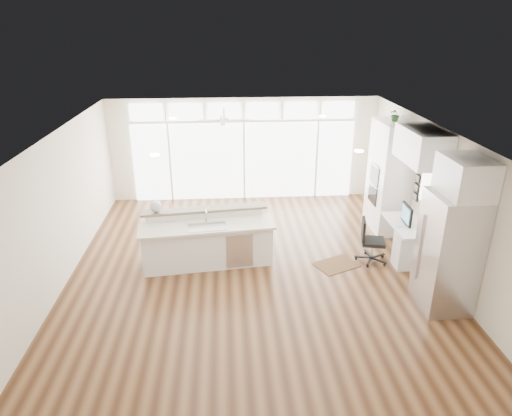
{
  "coord_description": "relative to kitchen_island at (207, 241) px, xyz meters",
  "views": [
    {
      "loc": [
        -0.49,
        -7.73,
        4.51
      ],
      "look_at": [
        0.09,
        0.6,
        1.07
      ],
      "focal_mm": 32.0,
      "sensor_mm": 36.0,
      "label": 1
    }
  ],
  "objects": [
    {
      "name": "ceiling",
      "position": [
        0.89,
        -0.33,
        2.18
      ],
      "size": [
        7.0,
        8.0,
        0.02
      ],
      "primitive_type": "cube",
      "color": "white",
      "rests_on": "wall_back"
    },
    {
      "name": "fridge_cabinet",
      "position": [
        4.06,
        -1.68,
        1.78
      ],
      "size": [
        0.64,
        0.9,
        0.6
      ],
      "primitive_type": "cube",
      "color": "white",
      "rests_on": "wall_right"
    },
    {
      "name": "keyboard",
      "position": [
        3.77,
        -0.03,
        0.25
      ],
      "size": [
        0.16,
        0.33,
        0.02
      ],
      "primitive_type": "cube",
      "rotation": [
        0.0,
        0.0,
        -0.15
      ],
      "color": "white",
      "rests_on": "desk_nook"
    },
    {
      "name": "recessed_lights",
      "position": [
        0.89,
        -0.13,
        2.16
      ],
      "size": [
        3.4,
        3.0,
        0.02
      ],
      "primitive_type": "cube",
      "color": "white",
      "rests_on": "ceiling"
    },
    {
      "name": "desk_nook",
      "position": [
        4.02,
        -0.03,
        -0.14
      ],
      "size": [
        0.72,
        1.3,
        0.76
      ],
      "primitive_type": "cube",
      "color": "white",
      "rests_on": "floor"
    },
    {
      "name": "wall_left",
      "position": [
        -2.61,
        -0.33,
        0.83
      ],
      "size": [
        0.04,
        8.0,
        2.7
      ],
      "primitive_type": "cube",
      "color": "silver",
      "rests_on": "floor"
    },
    {
      "name": "monitor",
      "position": [
        3.94,
        -0.03,
        0.46
      ],
      "size": [
        0.1,
        0.51,
        0.43
      ],
      "primitive_type": "cube",
      "rotation": [
        0.0,
        0.0,
        -0.04
      ],
      "color": "black",
      "rests_on": "desk_nook"
    },
    {
      "name": "framed_photos",
      "position": [
        4.35,
        0.59,
        0.88
      ],
      "size": [
        0.06,
        0.22,
        0.8
      ],
      "primitive_type": "cube",
      "color": "black",
      "rests_on": "wall_right"
    },
    {
      "name": "wall_front",
      "position": [
        0.89,
        -4.33,
        0.83
      ],
      "size": [
        7.0,
        0.04,
        2.7
      ],
      "primitive_type": "cube",
      "color": "silver",
      "rests_on": "floor"
    },
    {
      "name": "oven_cabinet",
      "position": [
        4.06,
        1.47,
        0.73
      ],
      "size": [
        0.64,
        1.2,
        2.5
      ],
      "primitive_type": "cube",
      "color": "white",
      "rests_on": "floor"
    },
    {
      "name": "transom_row",
      "position": [
        0.89,
        3.61,
        1.86
      ],
      "size": [
        5.9,
        0.06,
        0.4
      ],
      "primitive_type": "cube",
      "color": "silver",
      "rests_on": "wall_back"
    },
    {
      "name": "wall_right",
      "position": [
        4.39,
        -0.33,
        0.83
      ],
      "size": [
        0.04,
        8.0,
        2.7
      ],
      "primitive_type": "cube",
      "color": "silver",
      "rests_on": "floor"
    },
    {
      "name": "kitchen_island",
      "position": [
        0.0,
        0.0,
        0.0
      ],
      "size": [
        2.7,
        1.28,
        1.03
      ],
      "primitive_type": "cube",
      "rotation": [
        0.0,
        0.0,
        0.12
      ],
      "color": "white",
      "rests_on": "floor"
    },
    {
      "name": "potted_plant",
      "position": [
        4.06,
        1.47,
        2.1
      ],
      "size": [
        0.29,
        0.32,
        0.24
      ],
      "primitive_type": "imported",
      "rotation": [
        0.0,
        0.0,
        -0.07
      ],
      "color": "#2C5C27",
      "rests_on": "oven_cabinet"
    },
    {
      "name": "ceiling_fan",
      "position": [
        0.39,
        2.47,
        1.96
      ],
      "size": [
        1.16,
        1.16,
        0.32
      ],
      "primitive_type": "cube",
      "color": "white",
      "rests_on": "ceiling"
    },
    {
      "name": "floor",
      "position": [
        0.89,
        -0.33,
        -0.53
      ],
      "size": [
        7.0,
        8.0,
        0.02
      ],
      "primitive_type": "cube",
      "color": "#402513",
      "rests_on": "ground"
    },
    {
      "name": "rug",
      "position": [
        2.54,
        -0.23,
        -0.51
      ],
      "size": [
        0.98,
        0.87,
        0.01
      ],
      "primitive_type": "cube",
      "rotation": [
        0.0,
        0.0,
        0.43
      ],
      "color": "#352011",
      "rests_on": "floor"
    },
    {
      "name": "fishbowl",
      "position": [
        -0.99,
        0.29,
        0.63
      ],
      "size": [
        0.23,
        0.23,
        0.23
      ],
      "primitive_type": "sphere",
      "rotation": [
        0.0,
        0.0,
        -0.03
      ],
      "color": "silver",
      "rests_on": "kitchen_island"
    },
    {
      "name": "upper_cabinets",
      "position": [
        4.06,
        -0.03,
        1.83
      ],
      "size": [
        0.64,
        1.3,
        0.64
      ],
      "primitive_type": "cube",
      "color": "white",
      "rests_on": "wall_right"
    },
    {
      "name": "refrigerator",
      "position": [
        4.0,
        -1.68,
        0.48
      ],
      "size": [
        0.76,
        0.9,
        2.0
      ],
      "primitive_type": "cube",
      "color": "silver",
      "rests_on": "floor"
    },
    {
      "name": "office_chair",
      "position": [
        3.28,
        -0.11,
        -0.07
      ],
      "size": [
        0.55,
        0.52,
        0.89
      ],
      "primitive_type": "cube",
      "rotation": [
        0.0,
        0.0,
        -0.22
      ],
      "color": "black",
      "rests_on": "floor"
    },
    {
      "name": "glass_wall",
      "position": [
        0.89,
        3.61,
        0.53
      ],
      "size": [
        5.8,
        0.06,
        2.08
      ],
      "primitive_type": "cube",
      "color": "silver",
      "rests_on": "wall_back"
    },
    {
      "name": "wall_back",
      "position": [
        0.89,
        3.67,
        0.83
      ],
      "size": [
        7.0,
        0.04,
        2.7
      ],
      "primitive_type": "cube",
      "color": "silver",
      "rests_on": "floor"
    },
    {
      "name": "desk_window",
      "position": [
        4.35,
        -0.03,
        1.03
      ],
      "size": [
        0.04,
        0.85,
        0.85
      ],
      "primitive_type": "cube",
      "color": "white",
      "rests_on": "wall_right"
    }
  ]
}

